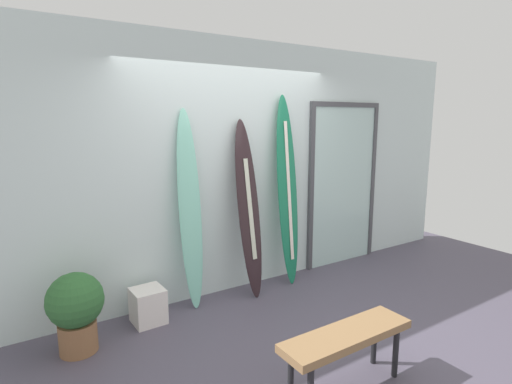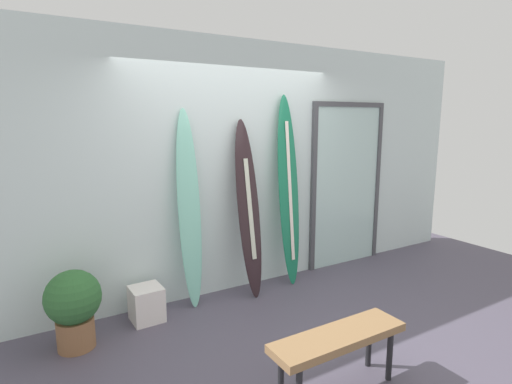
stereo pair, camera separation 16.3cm
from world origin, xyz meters
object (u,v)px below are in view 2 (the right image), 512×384
(display_block_left, at_px, (147,304))
(potted_plant, at_px, (74,305))
(surfboard_seafoam, at_px, (189,211))
(bench, at_px, (339,341))
(glass_door, at_px, (347,182))
(surfboard_charcoal, at_px, (249,210))
(surfboard_emerald, at_px, (289,192))

(display_block_left, distance_m, potted_plant, 0.72)
(surfboard_seafoam, xyz_separation_m, bench, (0.37, -1.86, -0.62))
(display_block_left, height_order, glass_door, glass_door)
(surfboard_charcoal, xyz_separation_m, potted_plant, (-1.83, -0.21, -0.57))
(display_block_left, distance_m, bench, 1.97)
(surfboard_charcoal, height_order, potted_plant, surfboard_charcoal)
(surfboard_charcoal, xyz_separation_m, bench, (-0.28, -1.78, -0.57))
(glass_door, relative_size, bench, 2.05)
(display_block_left, xyz_separation_m, potted_plant, (-0.66, -0.17, 0.23))
(surfboard_seafoam, xyz_separation_m, glass_door, (2.28, 0.13, 0.10))
(surfboard_seafoam, height_order, surfboard_charcoal, surfboard_seafoam)
(glass_door, bearing_deg, surfboard_emerald, -171.58)
(surfboard_emerald, relative_size, display_block_left, 6.55)
(bench, bearing_deg, glass_door, 46.17)
(surfboard_seafoam, distance_m, surfboard_emerald, 1.22)
(display_block_left, distance_m, glass_door, 2.95)
(surfboard_seafoam, bearing_deg, glass_door, 3.15)
(bench, bearing_deg, potted_plant, 134.53)
(surfboard_seafoam, xyz_separation_m, display_block_left, (-0.51, -0.12, -0.84))
(potted_plant, bearing_deg, bench, -45.47)
(surfboard_charcoal, bearing_deg, potted_plant, -173.58)
(surfboard_charcoal, bearing_deg, surfboard_emerald, 4.87)
(bench, bearing_deg, display_block_left, 117.04)
(glass_door, bearing_deg, surfboard_charcoal, -172.81)
(display_block_left, height_order, bench, bench)
(potted_plant, distance_m, bench, 2.20)
(display_block_left, bearing_deg, surfboard_charcoal, 1.79)
(surfboard_charcoal, bearing_deg, surfboard_seafoam, 173.10)
(surfboard_seafoam, height_order, surfboard_emerald, surfboard_emerald)
(surfboard_charcoal, relative_size, bench, 1.85)
(surfboard_seafoam, height_order, glass_door, glass_door)
(surfboard_charcoal, distance_m, glass_door, 1.64)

